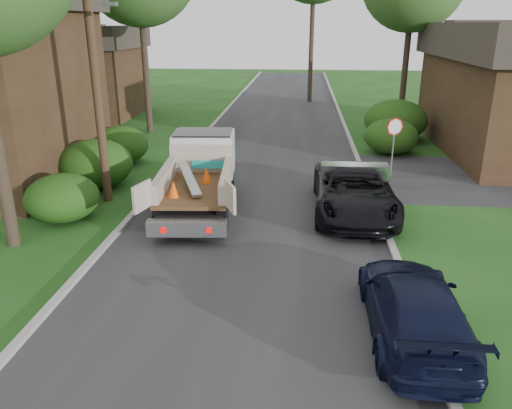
{
  "coord_description": "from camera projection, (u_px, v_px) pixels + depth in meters",
  "views": [
    {
      "loc": [
        1.41,
        -11.54,
        6.06
      ],
      "look_at": [
        0.19,
        1.75,
        1.2
      ],
      "focal_mm": 35.0,
      "sensor_mm": 36.0,
      "label": 1
    }
  ],
  "objects": [
    {
      "name": "black_pickup",
      "position": [
        354.0,
        191.0,
        16.65
      ],
      "size": [
        2.66,
        5.69,
        1.57
      ],
      "primitive_type": "imported",
      "rotation": [
        0.0,
        0.0,
        -0.01
      ],
      "color": "black",
      "rests_on": "ground"
    },
    {
      "name": "hedge_right_b",
      "position": [
        396.0,
        120.0,
        27.03
      ],
      "size": [
        3.38,
        3.38,
        2.21
      ],
      "primitive_type": "ellipsoid",
      "color": "#103C0E",
      "rests_on": "ground"
    },
    {
      "name": "hedge_left_a",
      "position": [
        62.0,
        198.0,
        16.07
      ],
      "size": [
        2.34,
        2.34,
        1.53
      ],
      "primitive_type": "ellipsoid",
      "color": "#103C0E",
      "rests_on": "ground"
    },
    {
      "name": "ground",
      "position": [
        243.0,
        270.0,
        12.99
      ],
      "size": [
        120.0,
        120.0,
        0.0
      ],
      "primitive_type": "plane",
      "color": "#1C4413",
      "rests_on": "ground"
    },
    {
      "name": "curb_right",
      "position": [
        361.0,
        168.0,
        21.98
      ],
      "size": [
        0.2,
        90.0,
        0.12
      ],
      "primitive_type": "cube",
      "color": "#9E9E99",
      "rests_on": "ground"
    },
    {
      "name": "utility_pole",
      "position": [
        93.0,
        52.0,
        16.35
      ],
      "size": [
        2.42,
        1.25,
        10.0
      ],
      "color": "#382619",
      "rests_on": "ground"
    },
    {
      "name": "navy_suv",
      "position": [
        414.0,
        306.0,
        10.1
      ],
      "size": [
        1.87,
        4.6,
        1.33
      ],
      "primitive_type": "imported",
      "rotation": [
        0.0,
        0.0,
        3.14
      ],
      "color": "black",
      "rests_on": "ground"
    },
    {
      "name": "road",
      "position": [
        268.0,
        167.0,
        22.35
      ],
      "size": [
        8.0,
        90.0,
        0.02
      ],
      "primitive_type": "cube",
      "color": "#28282B",
      "rests_on": "ground"
    },
    {
      "name": "hedge_left_c",
      "position": [
        119.0,
        145.0,
        22.64
      ],
      "size": [
        2.6,
        2.6,
        1.7
      ],
      "primitive_type": "ellipsoid",
      "color": "#103C0E",
      "rests_on": "ground"
    },
    {
      "name": "flatbed_truck",
      "position": [
        201.0,
        168.0,
        17.59
      ],
      "size": [
        3.02,
        6.3,
        2.32
      ],
      "rotation": [
        0.0,
        0.0,
        0.08
      ],
      "color": "black",
      "rests_on": "ground"
    },
    {
      "name": "hedge_left_b",
      "position": [
        95.0,
        164.0,
        19.31
      ],
      "size": [
        2.86,
        2.86,
        1.87
      ],
      "primitive_type": "ellipsoid",
      "color": "#103C0E",
      "rests_on": "ground"
    },
    {
      "name": "house_left_far",
      "position": [
        82.0,
        70.0,
        33.68
      ],
      "size": [
        7.56,
        7.56,
        6.0
      ],
      "color": "#372516",
      "rests_on": "ground"
    },
    {
      "name": "hedge_right_a",
      "position": [
        391.0,
        136.0,
        24.37
      ],
      "size": [
        2.6,
        2.6,
        1.7
      ],
      "primitive_type": "ellipsoid",
      "color": "#103C0E",
      "rests_on": "ground"
    },
    {
      "name": "curb_left",
      "position": [
        179.0,
        163.0,
        22.68
      ],
      "size": [
        0.2,
        90.0,
        0.12
      ],
      "primitive_type": "cube",
      "color": "#9E9E99",
      "rests_on": "ground"
    },
    {
      "name": "stop_sign",
      "position": [
        394.0,
        135.0,
        20.36
      ],
      "size": [
        0.71,
        0.32,
        2.48
      ],
      "color": "slate",
      "rests_on": "ground"
    }
  ]
}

